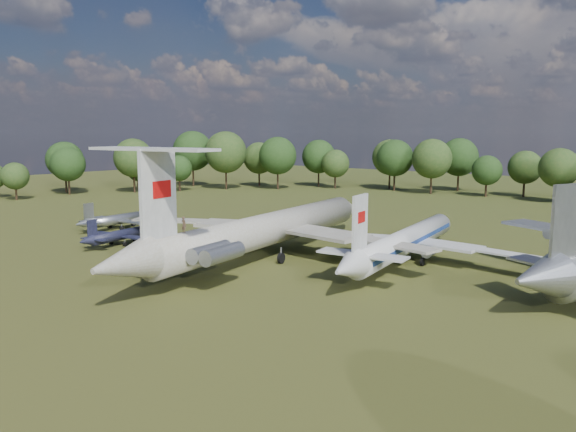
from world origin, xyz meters
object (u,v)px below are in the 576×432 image
Objects in this scene: small_prop_northwest at (117,222)px; person_on_il62 at (184,224)px; il62_airliner at (268,235)px; tu104_jet at (406,246)px; small_prop_west at (119,238)px.

small_prop_northwest is 37.86m from person_on_il62.
il62_airliner is 34.70× the size of person_on_il62.
il62_airliner reaches higher than tu104_jet.
small_prop_west is (-20.81, -7.45, -1.71)m from il62_airliner.
tu104_jet reaches higher than small_prop_northwest.
tu104_jet is 47.51m from small_prop_northwest.
il62_airliner reaches higher than small_prop_west.
small_prop_northwest is at bearing 172.11° from il62_airliner.
person_on_il62 is (-12.38, -23.64, 4.31)m from tu104_jet.
small_prop_northwest is at bearing 138.25° from small_prop_west.
tu104_jet reaches higher than small_prop_west.
il62_airliner is at bearing -81.84° from person_on_il62.
small_prop_northwest is at bearing -178.21° from tu104_jet.
small_prop_northwest is (-11.33, 7.28, 0.14)m from small_prop_west.
person_on_il62 is (2.20, -15.26, 3.56)m from il62_airliner.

